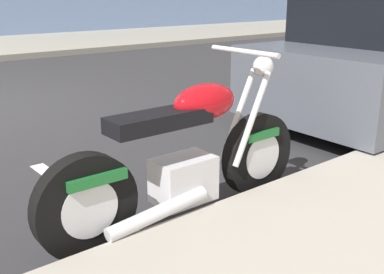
# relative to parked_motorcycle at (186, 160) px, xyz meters

# --- Properties ---
(sidewalk_far_curb) EXTENTS (120.00, 5.00, 0.14)m
(sidewalk_far_curb) POSITION_rel_parked_motorcycle_xyz_m (11.60, 10.89, -0.36)
(sidewalk_far_curb) COLOR gray
(sidewalk_far_curb) RESTS_ON ground
(parking_stall_stripe) EXTENTS (0.12, 2.20, 0.01)m
(parking_stall_stripe) POSITION_rel_parked_motorcycle_xyz_m (-0.40, 0.55, -0.42)
(parking_stall_stripe) COLOR silver
(parking_stall_stripe) RESTS_ON ground
(parked_motorcycle) EXTENTS (2.03, 0.62, 1.11)m
(parked_motorcycle) POSITION_rel_parked_motorcycle_xyz_m (0.00, 0.00, 0.00)
(parked_motorcycle) COLOR black
(parked_motorcycle) RESTS_ON ground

